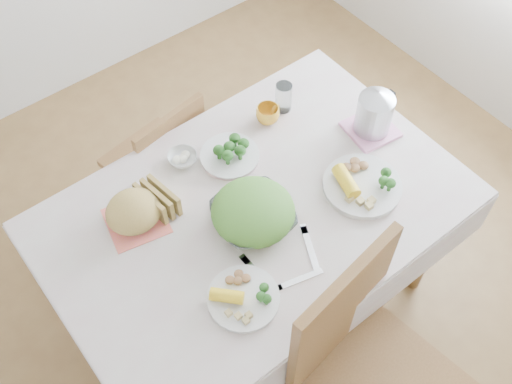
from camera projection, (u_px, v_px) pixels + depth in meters
floor at (255, 300)px, 2.78m from camera, size 3.60×3.60×0.00m
dining_table at (255, 260)px, 2.48m from camera, size 1.40×0.90×0.75m
tablecloth at (255, 209)px, 2.17m from camera, size 1.50×1.00×0.01m
chair_far at (153, 152)px, 2.70m from camera, size 0.42×0.42×0.82m
salad_bowl at (253, 216)px, 2.10m from camera, size 0.32×0.32×0.07m
dinner_plate_left at (243, 298)px, 1.94m from camera, size 0.32×0.32×0.02m
dinner_plate_right at (362, 186)px, 2.21m from camera, size 0.41×0.41×0.02m
broccoli_plate at (230, 156)px, 2.29m from camera, size 0.23×0.23×0.02m
napkin at (136, 221)px, 2.13m from camera, size 0.24×0.24×0.00m
bread_loaf at (134, 212)px, 2.08m from camera, size 0.23×0.22×0.12m
fruit_bowl at (183, 158)px, 2.27m from camera, size 0.15×0.15×0.04m
yellow_mug at (268, 114)px, 2.38m from camera, size 0.12×0.12×0.08m
glass_tumbler at (283, 97)px, 2.40m from camera, size 0.08×0.08×0.13m
pink_tray at (371, 129)px, 2.37m from camera, size 0.21×0.21×0.01m
electric_kettle at (375, 109)px, 2.28m from camera, size 0.18×0.18×0.20m
fork_left at (260, 277)px, 2.00m from camera, size 0.02×0.19×0.00m
fork_right at (311, 250)px, 2.06m from camera, size 0.10×0.18×0.00m
knife at (298, 280)px, 1.99m from camera, size 0.18×0.06×0.00m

